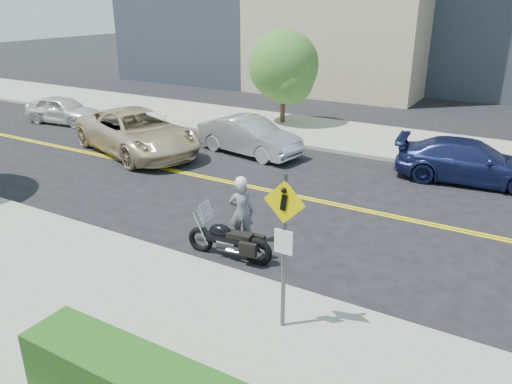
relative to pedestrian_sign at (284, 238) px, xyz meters
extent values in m
plane|color=black|center=(-4.20, 6.31, -1.96)|extent=(120.00, 120.00, 0.00)
cube|color=#9E9B91|center=(-4.20, -1.19, -1.89)|extent=(60.00, 5.00, 0.15)
cube|color=#9E9B91|center=(-4.20, 13.81, -1.89)|extent=(60.00, 5.00, 0.15)
cylinder|color=#4C4C51|center=(0.00, 0.01, -0.31)|extent=(0.08, 0.08, 3.00)
cube|color=#F9D800|center=(0.00, -0.02, 0.69)|extent=(0.78, 0.03, 0.78)
cube|color=white|center=(0.00, -0.02, -0.06)|extent=(0.35, 0.03, 0.45)
imported|color=#B9B9BE|center=(-2.60, 2.75, -1.12)|extent=(0.73, 0.63, 1.69)
sphere|color=white|center=(-2.60, 2.75, -0.32)|extent=(0.30, 0.30, 0.30)
imported|color=beige|center=(-10.40, 7.38, -1.10)|extent=(6.78, 4.69, 1.72)
imported|color=silver|center=(-17.11, 9.34, -1.29)|extent=(4.11, 2.03, 1.35)
imported|color=silver|center=(-6.44, 9.52, -1.23)|extent=(4.63, 2.29, 1.46)
imported|color=navy|center=(1.65, 10.51, -1.25)|extent=(5.08, 2.54, 1.42)
cylinder|color=#382619|center=(-7.53, 14.47, -0.11)|extent=(0.24, 0.24, 3.69)
sphere|color=#396D22|center=(-7.53, 14.47, 0.92)|extent=(3.32, 3.32, 3.32)
camera|label=1|loc=(3.50, -6.95, 3.91)|focal=35.00mm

